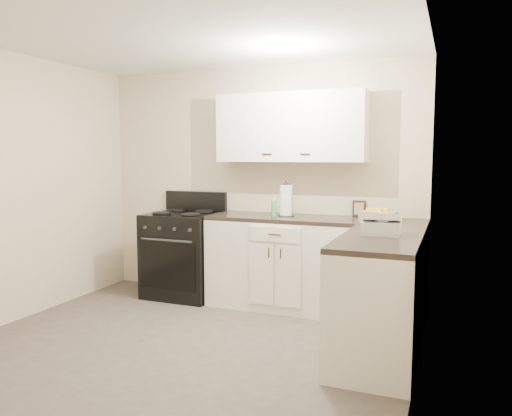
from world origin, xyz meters
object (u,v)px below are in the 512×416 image
at_px(wicker_basket, 378,217).
at_px(countertop_grill, 381,228).
at_px(paper_towel, 286,201).
at_px(knife_block, 287,204).
at_px(stove, 184,255).

height_order(wicker_basket, countertop_grill, countertop_grill).
height_order(paper_towel, wicker_basket, paper_towel).
distance_m(knife_block, paper_towel, 0.04).
bearing_deg(stove, knife_block, 3.42).
xyz_separation_m(knife_block, paper_towel, (-0.00, -0.02, 0.03)).
bearing_deg(countertop_grill, wicker_basket, 98.10).
height_order(knife_block, wicker_basket, knife_block).
bearing_deg(stove, paper_towel, 2.56).
bearing_deg(wicker_basket, countertop_grill, -80.27).
xyz_separation_m(stove, knife_block, (1.17, 0.07, 0.60)).
distance_m(knife_block, wicker_basket, 0.96).
bearing_deg(wicker_basket, paper_towel, 171.31).
distance_m(stove, knife_block, 1.32).
height_order(stove, countertop_grill, countertop_grill).
height_order(stove, knife_block, knife_block).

